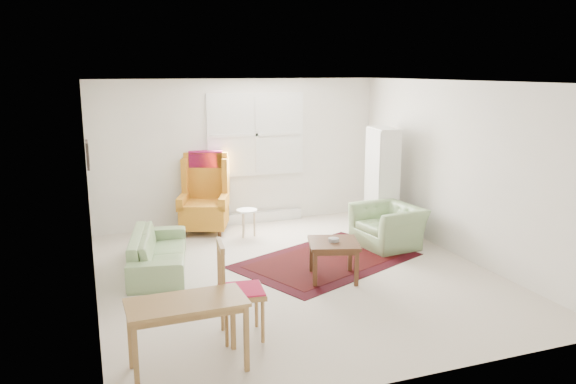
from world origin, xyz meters
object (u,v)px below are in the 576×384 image
object	(u,v)px
sofa	(158,244)
armchair	(388,222)
wingback_chair	(204,193)
desk_chair	(242,289)
desk	(188,335)
cabinet	(382,180)
stool	(247,223)
coffee_table	(333,260)

from	to	relation	value
sofa	armchair	distance (m)	3.43
wingback_chair	desk_chair	world-z (taller)	wingback_chair
wingback_chair	desk	world-z (taller)	wingback_chair
cabinet	desk_chair	world-z (taller)	cabinet
desk	cabinet	bearing A→B (deg)	41.41
stool	cabinet	size ratio (longest dim) A/B	0.26
sofa	desk_chair	size ratio (longest dim) A/B	1.76
stool	desk_chair	size ratio (longest dim) A/B	0.45
sofa	coffee_table	xyz separation A→B (m)	(2.06, -1.12, -0.10)
armchair	desk_chair	xyz separation A→B (m)	(-2.90, -2.13, 0.13)
stool	desk_chair	bearing A→B (deg)	-106.83
sofa	wingback_chair	distance (m)	1.85
sofa	desk_chair	xyz separation A→B (m)	(0.53, -2.26, 0.15)
coffee_table	desk_chair	xyz separation A→B (m)	(-1.53, -1.15, 0.25)
armchair	desk_chair	distance (m)	3.60
armchair	desk_chair	world-z (taller)	desk_chair
coffee_table	wingback_chair	bearing A→B (deg)	112.67
desk	wingback_chair	bearing A→B (deg)	76.30
desk	stool	bearing A→B (deg)	66.72
coffee_table	desk	size ratio (longest dim) A/B	0.59
coffee_table	armchair	bearing A→B (deg)	35.76
coffee_table	desk_chair	distance (m)	1.93
cabinet	wingback_chair	bearing A→B (deg)	171.19
armchair	desk	bearing A→B (deg)	-61.29
cabinet	sofa	bearing A→B (deg)	-161.39
wingback_chair	stool	world-z (taller)	wingback_chair
armchair	coffee_table	xyz separation A→B (m)	(-1.37, -0.98, -0.12)
desk	desk_chair	bearing A→B (deg)	36.20
sofa	coffee_table	bearing A→B (deg)	-107.84
stool	desk_chair	world-z (taller)	desk_chair
stool	desk	xyz separation A→B (m)	(-1.64, -3.81, 0.10)
wingback_chair	desk	distance (m)	4.41
armchair	coffee_table	bearing A→B (deg)	-61.82
desk	coffee_table	bearing A→B (deg)	36.63
coffee_table	desk	xyz separation A→B (m)	(-2.16, -1.60, 0.08)
sofa	coffee_table	size ratio (longest dim) A/B	2.86
stool	cabinet	world-z (taller)	cabinet
armchair	coffee_table	world-z (taller)	armchair
armchair	desk	xyz separation A→B (m)	(-3.52, -2.59, -0.05)
stool	cabinet	distance (m)	2.35
wingback_chair	desk	size ratio (longest dim) A/B	1.27
armchair	stool	size ratio (longest dim) A/B	2.13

